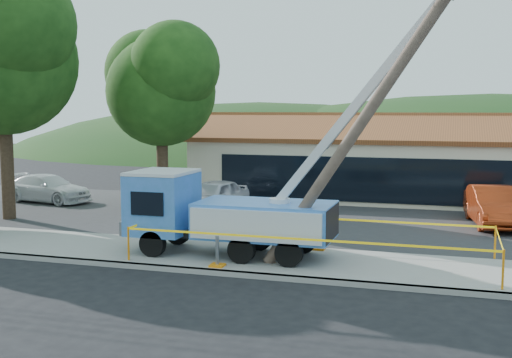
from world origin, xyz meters
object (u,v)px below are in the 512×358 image
Objects in this scene: utility_truck at (226,209)px; car_white at (48,204)px; car_silver at (212,217)px; car_red at (493,228)px; leaning_pole at (378,99)px.

utility_truck is 2.30× the size of car_white.
car_red is (11.98, 1.00, 0.00)m from car_silver.
car_red is 21.55m from car_white.
utility_truck reaches higher than car_red.
car_white is at bearing 180.00° from car_silver.
car_red reaches higher than car_silver.
utility_truck reaches higher than car_white.
leaning_pole is at bearing -7.64° from utility_truck.
leaning_pole is at bearing -120.87° from car_red.
utility_truck reaches higher than car_silver.
utility_truck is 12.14m from car_red.
car_white is at bearing 146.05° from utility_truck.
car_white is (-9.56, 1.32, 0.00)m from car_silver.
leaning_pole is at bearing -108.84° from car_white.
car_white is at bearing 152.29° from leaning_pole.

